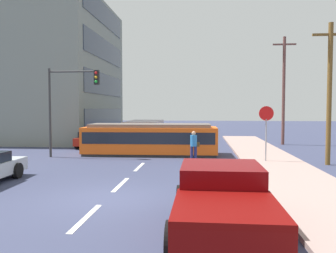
% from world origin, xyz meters
% --- Properties ---
extents(ground_plane, '(120.00, 120.00, 0.00)m').
position_xyz_m(ground_plane, '(0.00, 10.00, 0.00)').
color(ground_plane, '#343853').
extents(sidewalk_curb_right, '(3.20, 36.00, 0.14)m').
position_xyz_m(sidewalk_curb_right, '(6.80, 6.00, 0.07)').
color(sidewalk_curb_right, gray).
rests_on(sidewalk_curb_right, ground).
extents(lane_stripe_0, '(0.16, 2.40, 0.01)m').
position_xyz_m(lane_stripe_0, '(0.00, -2.00, 0.01)').
color(lane_stripe_0, silver).
rests_on(lane_stripe_0, ground).
extents(lane_stripe_1, '(0.16, 2.40, 0.01)m').
position_xyz_m(lane_stripe_1, '(0.00, 2.00, 0.01)').
color(lane_stripe_1, silver).
rests_on(lane_stripe_1, ground).
extents(lane_stripe_2, '(0.16, 2.40, 0.01)m').
position_xyz_m(lane_stripe_2, '(0.00, 6.00, 0.01)').
color(lane_stripe_2, silver).
rests_on(lane_stripe_2, ground).
extents(lane_stripe_3, '(0.16, 2.40, 0.01)m').
position_xyz_m(lane_stripe_3, '(0.00, 16.56, 0.01)').
color(lane_stripe_3, silver).
rests_on(lane_stripe_3, ground).
extents(lane_stripe_4, '(0.16, 2.40, 0.01)m').
position_xyz_m(lane_stripe_4, '(0.00, 22.56, 0.01)').
color(lane_stripe_4, silver).
rests_on(lane_stripe_4, ground).
extents(corner_building, '(17.69, 14.19, 12.80)m').
position_xyz_m(corner_building, '(-14.72, 21.00, 6.40)').
color(corner_building, gray).
rests_on(corner_building, ground).
extents(streetcar_tram, '(8.32, 2.75, 1.94)m').
position_xyz_m(streetcar_tram, '(-0.13, 10.56, 1.00)').
color(streetcar_tram, '#EF5B17').
rests_on(streetcar_tram, ground).
extents(city_bus, '(2.65, 5.78, 1.93)m').
position_xyz_m(city_bus, '(-1.35, 15.84, 1.10)').
color(city_bus, '#BCAEB6').
rests_on(city_bus, ground).
extents(pedestrian_crossing, '(0.51, 0.36, 1.67)m').
position_xyz_m(pedestrian_crossing, '(2.65, 7.90, 0.94)').
color(pedestrian_crossing, navy).
rests_on(pedestrian_crossing, ground).
extents(pickup_truck_parked, '(2.28, 5.00, 1.55)m').
position_xyz_m(pickup_truck_parked, '(3.52, -2.89, 0.80)').
color(pickup_truck_parked, '#630605').
rests_on(pickup_truck_parked, ground).
extents(parked_sedan_mid, '(2.11, 4.19, 1.19)m').
position_xyz_m(parked_sedan_mid, '(-4.94, 14.52, 0.62)').
color(parked_sedan_mid, maroon).
rests_on(parked_sedan_mid, ground).
extents(parked_sedan_far, '(2.03, 4.22, 1.19)m').
position_xyz_m(parked_sedan_far, '(-4.89, 20.32, 0.62)').
color(parked_sedan_far, '#3D563A').
rests_on(parked_sedan_far, ground).
extents(stop_sign, '(0.76, 0.07, 2.88)m').
position_xyz_m(stop_sign, '(6.44, 7.76, 2.19)').
color(stop_sign, gray).
rests_on(stop_sign, sidewalk_curb_right).
extents(traffic_light_mast, '(3.08, 0.33, 5.26)m').
position_xyz_m(traffic_light_mast, '(-4.71, 8.94, 3.69)').
color(traffic_light_mast, '#333333').
rests_on(traffic_light_mast, ground).
extents(utility_pole_near, '(1.80, 0.24, 7.23)m').
position_xyz_m(utility_pole_near, '(9.53, 7.56, 3.79)').
color(utility_pole_near, brown).
rests_on(utility_pole_near, ground).
extents(utility_pole_mid, '(1.80, 0.24, 8.55)m').
position_xyz_m(utility_pole_mid, '(9.57, 17.51, 4.46)').
color(utility_pole_mid, brown).
rests_on(utility_pole_mid, ground).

